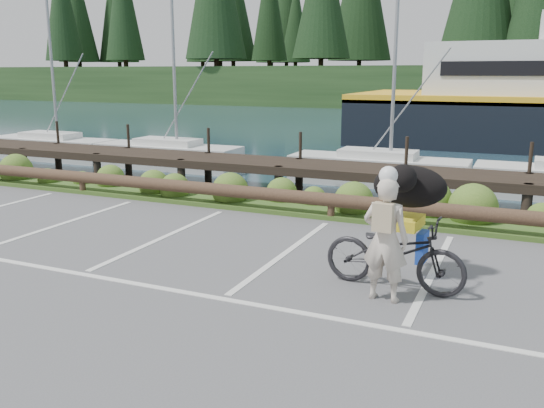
# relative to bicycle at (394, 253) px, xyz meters

# --- Properties ---
(ground) EXTENTS (72.00, 72.00, 0.00)m
(ground) POSITION_rel_bicycle_xyz_m (-2.15, -1.02, -0.56)
(ground) COLOR #4F4F51
(harbor_backdrop) EXTENTS (170.00, 160.00, 30.00)m
(harbor_backdrop) POSITION_rel_bicycle_xyz_m (-1.75, 77.39, -0.56)
(harbor_backdrop) COLOR #1A313E
(harbor_backdrop) RESTS_ON ground
(vegetation_strip) EXTENTS (34.00, 1.60, 0.10)m
(vegetation_strip) POSITION_rel_bicycle_xyz_m (-2.15, 4.28, -0.51)
(vegetation_strip) COLOR #3D5B21
(vegetation_strip) RESTS_ON ground
(log_rail) EXTENTS (32.00, 0.30, 0.60)m
(log_rail) POSITION_rel_bicycle_xyz_m (-2.15, 3.58, -0.56)
(log_rail) COLOR #443021
(log_rail) RESTS_ON ground
(bicycle) EXTENTS (2.18, 0.90, 1.12)m
(bicycle) POSITION_rel_bicycle_xyz_m (0.00, 0.00, 0.00)
(bicycle) COLOR black
(bicycle) RESTS_ON ground
(cyclist) EXTENTS (0.68, 0.48, 1.79)m
(cyclist) POSITION_rel_bicycle_xyz_m (-0.04, -0.50, 0.34)
(cyclist) COLOR beige
(cyclist) RESTS_ON ground
(dog) EXTENTS (0.64, 1.19, 0.66)m
(dog) POSITION_rel_bicycle_xyz_m (0.05, 0.68, 0.89)
(dog) COLOR black
(dog) RESTS_ON bicycle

